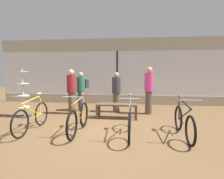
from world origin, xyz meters
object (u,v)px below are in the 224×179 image
customer_by_window (72,91)px  customer_near_bench (81,90)px  accessory_rack (23,97)px  bicycle_right (130,120)px  customer_near_rack (116,91)px  bicycle_left (79,118)px  bicycle_far_left (32,117)px  bicycle_far_right (184,122)px  customer_mid_floor (149,89)px  display_bench (117,106)px

customer_by_window → customer_near_bench: (0.23, 0.53, -0.04)m
customer_by_window → accessory_rack: bearing=-159.0°
bicycle_right → customer_near_rack: customer_near_rack is taller
bicycle_left → accessory_rack: accessory_rack is taller
bicycle_far_left → accessory_rack: size_ratio=1.00×
bicycle_left → customer_near_rack: customer_near_rack is taller
bicycle_far_right → customer_near_rack: 3.13m
customer_by_window → customer_near_bench: size_ratio=1.07×
bicycle_left → customer_by_window: customer_by_window is taller
bicycle_far_right → customer_near_rack: customer_near_rack is taller
bicycle_far_left → customer_near_bench: (0.66, 2.49, 0.46)m
accessory_rack → customer_mid_floor: size_ratio=0.96×
bicycle_far_left → accessory_rack: (-1.14, 1.36, 0.31)m
bicycle_right → accessory_rack: (-3.82, 1.41, 0.30)m
bicycle_far_left → customer_near_rack: bearing=49.4°
bicycle_left → display_bench: 1.76m
bicycle_left → display_bench: size_ratio=1.26×
bicycle_far_right → customer_near_bench: size_ratio=1.08×
bicycle_right → accessory_rack: 4.08m
bicycle_right → bicycle_far_right: 1.34m
bicycle_right → customer_near_bench: customer_near_bench is taller
accessory_rack → display_bench: accessory_rack is taller
customer_mid_floor → accessory_rack: bearing=-168.1°
customer_near_bench → bicycle_left: bearing=-75.1°
bicycle_far_right → accessory_rack: 5.33m
customer_by_window → display_bench: bearing=-13.3°
accessory_rack → bicycle_left: bearing=-28.6°
bicycle_right → bicycle_far_right: (1.33, 0.07, -0.03)m
bicycle_far_right → customer_near_rack: (-1.91, 2.43, 0.45)m
bicycle_far_right → accessory_rack: accessory_rack is taller
customer_near_rack → customer_mid_floor: bearing=-6.6°
accessory_rack → customer_by_window: (1.57, 0.60, 0.19)m
accessory_rack → customer_near_rack: (3.24, 1.09, 0.13)m
bicycle_right → customer_by_window: customer_by_window is taller
bicycle_left → customer_mid_floor: size_ratio=0.98×
bicycle_far_left → bicycle_far_right: bicycle_far_left is taller
bicycle_far_right → customer_near_bench: (-3.35, 2.48, 0.48)m
customer_mid_floor → bicycle_right: bearing=-106.0°
bicycle_right → customer_near_bench: 3.28m
bicycle_right → customer_by_window: size_ratio=1.06×
bicycle_left → bicycle_right: (1.36, -0.07, 0.01)m
customer_near_rack → customer_by_window: customer_by_window is taller
accessory_rack → display_bench: size_ratio=1.23×
bicycle_far_right → bicycle_left: bearing=180.0°
display_bench → customer_by_window: 1.88m
customer_near_rack → customer_mid_floor: 1.27m
bicycle_right → customer_by_window: bearing=138.1°
accessory_rack → customer_mid_floor: 4.60m
display_bench → customer_near_rack: customer_near_rack is taller
display_bench → bicycle_far_right: bearing=-40.1°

